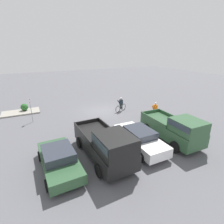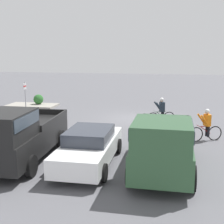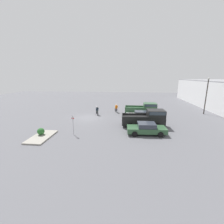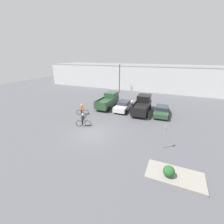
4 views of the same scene
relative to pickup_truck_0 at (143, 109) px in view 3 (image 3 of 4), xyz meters
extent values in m
plane|color=#56565B|center=(2.17, -8.96, -1.14)|extent=(80.00, 80.00, 0.00)
cube|color=#2D5133|center=(-0.01, -0.46, -0.28)|extent=(2.03, 5.23, 0.96)
cube|color=#2D5133|center=(0.01, 1.10, 0.63)|extent=(1.83, 2.10, 0.87)
cube|color=#333D47|center=(0.01, 1.10, 0.82)|extent=(1.89, 1.94, 0.38)
cube|color=#2D5133|center=(-0.96, -1.49, 0.32)|extent=(0.12, 3.12, 0.25)
cube|color=#2D5133|center=(0.93, -1.51, 0.32)|extent=(0.12, 3.12, 0.25)
cube|color=#2D5133|center=(-0.04, -3.02, 0.32)|extent=(1.97, 0.10, 0.25)
cylinder|color=black|center=(-0.97, 1.16, -0.72)|extent=(0.23, 0.84, 0.83)
cylinder|color=black|center=(1.00, 1.14, -0.72)|extent=(0.23, 0.84, 0.83)
cylinder|color=black|center=(-1.01, -2.06, -0.72)|extent=(0.23, 0.84, 0.83)
cylinder|color=black|center=(0.96, -2.08, -0.72)|extent=(0.23, 0.84, 0.83)
cube|color=white|center=(2.79, -0.50, -0.53)|extent=(1.78, 4.76, 0.68)
cube|color=#2D333D|center=(2.79, -0.50, 0.05)|extent=(1.60, 2.14, 0.47)
cylinder|color=black|center=(1.91, 1.01, -0.82)|extent=(0.18, 0.64, 0.64)
cylinder|color=black|center=(3.67, 1.02, -0.82)|extent=(0.18, 0.64, 0.64)
cylinder|color=black|center=(1.92, -2.03, -0.82)|extent=(0.18, 0.64, 0.64)
cylinder|color=black|center=(3.68, -2.02, -0.82)|extent=(0.18, 0.64, 0.64)
cube|color=black|center=(5.59, -0.62, -0.31)|extent=(2.28, 5.65, 0.96)
cube|color=black|center=(5.52, 1.05, 0.66)|extent=(1.98, 2.30, 0.97)
cube|color=#333D47|center=(5.52, 1.05, 0.87)|extent=(2.03, 2.13, 0.43)
cube|color=black|center=(4.66, -1.77, 0.30)|extent=(0.22, 3.34, 0.25)
cube|color=black|center=(6.63, -1.69, 0.30)|extent=(0.22, 3.34, 0.25)
cube|color=black|center=(5.71, -3.36, 0.30)|extent=(2.05, 0.17, 0.25)
cylinder|color=black|center=(4.50, 1.06, -0.75)|extent=(0.25, 0.79, 0.78)
cylinder|color=black|center=(6.54, 1.15, -0.75)|extent=(0.25, 0.79, 0.78)
cylinder|color=black|center=(4.64, -2.38, -0.75)|extent=(0.25, 0.79, 0.78)
cylinder|color=black|center=(6.69, -2.30, -0.75)|extent=(0.25, 0.79, 0.78)
cube|color=#2D5133|center=(8.39, -0.46, -0.58)|extent=(2.02, 4.52, 0.58)
cube|color=#2D333D|center=(8.39, -0.46, -0.04)|extent=(1.74, 2.07, 0.50)
cylinder|color=black|center=(7.42, 0.92, -0.82)|extent=(0.21, 0.64, 0.63)
cylinder|color=black|center=(9.26, 1.00, -0.82)|extent=(0.21, 0.64, 0.63)
cylinder|color=black|center=(7.53, -1.92, -0.82)|extent=(0.21, 0.64, 0.63)
cylinder|color=black|center=(9.37, -1.84, -0.82)|extent=(0.21, 0.64, 0.63)
torus|color=black|center=(0.80, -7.66, -0.78)|extent=(0.72, 0.35, 0.76)
torus|color=black|center=(-0.14, -8.07, -0.78)|extent=(0.72, 0.35, 0.76)
cylinder|color=#2D5133|center=(0.33, -7.87, -0.59)|extent=(0.50, 0.24, 0.40)
cylinder|color=#2D5133|center=(0.33, -7.87, -0.38)|extent=(0.53, 0.26, 0.04)
cylinder|color=#2D5133|center=(0.16, -7.94, -0.59)|extent=(0.05, 0.05, 0.37)
cylinder|color=#2D5133|center=(0.68, -7.72, -0.35)|extent=(0.20, 0.43, 0.02)
cylinder|color=black|center=(0.20, -7.83, -0.64)|extent=(0.16, 0.16, 0.57)
cylinder|color=black|center=(0.27, -7.99, -0.64)|extent=(0.16, 0.16, 0.57)
cube|color=#1E2833|center=(0.28, -7.89, -0.08)|extent=(0.36, 0.43, 0.56)
cylinder|color=#1E2833|center=(0.40, -7.65, -0.07)|extent=(0.50, 0.28, 0.62)
cylinder|color=#1E2833|center=(0.53, -7.96, -0.07)|extent=(0.50, 0.28, 0.62)
sphere|color=tan|center=(0.30, -7.88, 0.31)|extent=(0.21, 0.21, 0.21)
sphere|color=silver|center=(0.30, -7.88, 0.36)|extent=(0.23, 0.23, 0.23)
torus|color=black|center=(-1.48, -4.50, -0.79)|extent=(0.70, 0.34, 0.74)
torus|color=black|center=(-2.41, -4.90, -0.79)|extent=(0.70, 0.34, 0.74)
cylinder|color=maroon|center=(-1.95, -4.70, -0.61)|extent=(0.50, 0.24, 0.39)
cylinder|color=maroon|center=(-1.95, -4.70, -0.41)|extent=(0.53, 0.25, 0.04)
cylinder|color=maroon|center=(-2.11, -4.77, -0.61)|extent=(0.05, 0.05, 0.36)
cylinder|color=maroon|center=(-1.60, -4.55, -0.38)|extent=(0.20, 0.43, 0.02)
cylinder|color=black|center=(-2.08, -4.66, -0.66)|extent=(0.16, 0.16, 0.55)
cylinder|color=black|center=(-2.00, -4.83, -0.66)|extent=(0.16, 0.16, 0.55)
cube|color=orange|center=(-1.99, -4.72, -0.10)|extent=(0.36, 0.43, 0.57)
cylinder|color=orange|center=(-1.88, -4.49, -0.10)|extent=(0.50, 0.28, 0.62)
cylinder|color=orange|center=(-1.74, -4.80, -0.10)|extent=(0.50, 0.28, 0.62)
sphere|color=tan|center=(-1.97, -4.71, 0.29)|extent=(0.21, 0.21, 0.21)
sphere|color=silver|center=(-1.97, -4.71, 0.34)|extent=(0.23, 0.23, 0.23)
cylinder|color=#9E9EA3|center=(9.49, -8.81, 0.02)|extent=(0.06, 0.06, 2.32)
cube|color=white|center=(9.49, -8.81, 0.86)|extent=(0.05, 0.30, 0.45)
cube|color=red|center=(9.49, -8.81, 0.86)|extent=(0.05, 0.30, 0.10)
cylinder|color=#2D2823|center=(-2.29, 10.94, 1.88)|extent=(0.16, 0.16, 6.04)
sphere|color=#B2B2A8|center=(-2.29, 10.94, 5.03)|extent=(0.36, 0.36, 0.36)
cube|color=gray|center=(10.58, -12.08, -1.06)|extent=(3.83, 1.98, 0.15)
sphere|color=#286028|center=(10.15, -12.37, -0.60)|extent=(0.78, 0.78, 0.78)
camera|label=1|loc=(9.32, 8.59, 5.58)|focal=28.00mm
camera|label=2|loc=(-0.21, 10.65, 3.22)|focal=50.00mm
camera|label=3|loc=(25.15, -2.82, 5.46)|focal=24.00mm
camera|label=4|loc=(9.82, -21.31, 6.72)|focal=24.00mm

